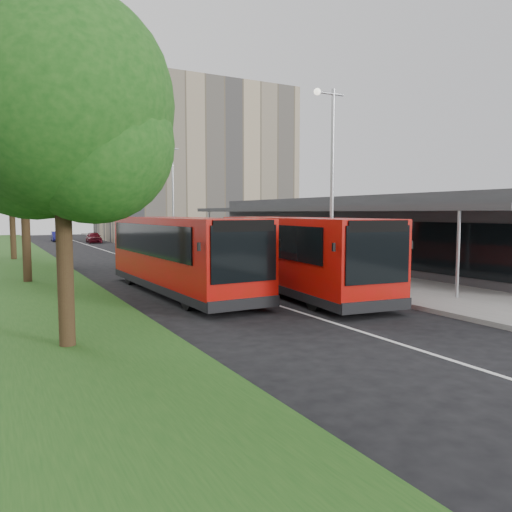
% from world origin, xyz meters
% --- Properties ---
extents(ground, '(120.00, 120.00, 0.00)m').
position_xyz_m(ground, '(0.00, 0.00, 0.00)').
color(ground, black).
rests_on(ground, ground).
extents(pavement, '(5.00, 80.00, 0.15)m').
position_xyz_m(pavement, '(6.00, 20.00, 0.07)').
color(pavement, slate).
rests_on(pavement, ground).
extents(grass_verge, '(5.00, 80.00, 0.10)m').
position_xyz_m(grass_verge, '(-7.00, 20.00, 0.05)').
color(grass_verge, '#1F4C18').
rests_on(grass_verge, ground).
extents(lane_centre_line, '(0.12, 70.00, 0.01)m').
position_xyz_m(lane_centre_line, '(0.00, 15.00, 0.01)').
color(lane_centre_line, silver).
rests_on(lane_centre_line, ground).
extents(kerb_dashes, '(0.12, 56.00, 0.01)m').
position_xyz_m(kerb_dashes, '(3.30, 19.00, 0.01)').
color(kerb_dashes, silver).
rests_on(kerb_dashes, ground).
extents(office_block, '(22.00, 12.00, 18.00)m').
position_xyz_m(office_block, '(14.00, 42.00, 9.00)').
color(office_block, tan).
rests_on(office_block, ground).
extents(station_building, '(7.70, 26.00, 4.00)m').
position_xyz_m(station_building, '(10.86, 8.00, 2.04)').
color(station_building, '#303033').
rests_on(station_building, ground).
extents(tree_near, '(5.00, 5.00, 8.04)m').
position_xyz_m(tree_near, '(-7.01, -2.95, 5.19)').
color(tree_near, '#382416').
rests_on(tree_near, ground).
extents(tree_mid, '(5.49, 5.49, 8.82)m').
position_xyz_m(tree_mid, '(-7.01, 9.05, 5.70)').
color(tree_mid, '#382416').
rests_on(tree_mid, ground).
extents(tree_far, '(5.33, 5.33, 8.57)m').
position_xyz_m(tree_far, '(-7.01, 21.05, 5.53)').
color(tree_far, '#382416').
rests_on(tree_far, ground).
extents(lamp_post_near, '(1.44, 0.28, 8.00)m').
position_xyz_m(lamp_post_near, '(4.12, 2.00, 4.72)').
color(lamp_post_near, '#9CA0A5').
rests_on(lamp_post_near, pavement).
extents(lamp_post_far, '(1.44, 0.28, 8.00)m').
position_xyz_m(lamp_post_far, '(4.12, 22.00, 4.72)').
color(lamp_post_far, '#9CA0A5').
rests_on(lamp_post_far, pavement).
extents(bus_main, '(3.64, 10.50, 2.92)m').
position_xyz_m(bus_main, '(1.94, 1.19, 1.50)').
color(bus_main, '#BE0C0A').
rests_on(bus_main, ground).
extents(bus_second, '(2.91, 10.38, 2.92)m').
position_xyz_m(bus_second, '(-1.97, 3.35, 1.50)').
color(bus_second, '#BE0C0A').
rests_on(bus_second, ground).
extents(litter_bin, '(0.51, 0.51, 0.83)m').
position_xyz_m(litter_bin, '(5.61, 9.84, 0.57)').
color(litter_bin, '#351F15').
rests_on(litter_bin, pavement).
extents(bollard, '(0.18, 0.18, 0.95)m').
position_xyz_m(bollard, '(5.38, 18.90, 0.63)').
color(bollard, '#FAF60D').
rests_on(bollard, pavement).
extents(car_near, '(1.50, 3.38, 1.13)m').
position_xyz_m(car_near, '(1.21, 38.15, 0.57)').
color(car_near, '#510B16').
rests_on(car_near, ground).
extents(car_far, '(1.23, 3.27, 1.07)m').
position_xyz_m(car_far, '(-1.75, 42.85, 0.53)').
color(car_far, navy).
rests_on(car_far, ground).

